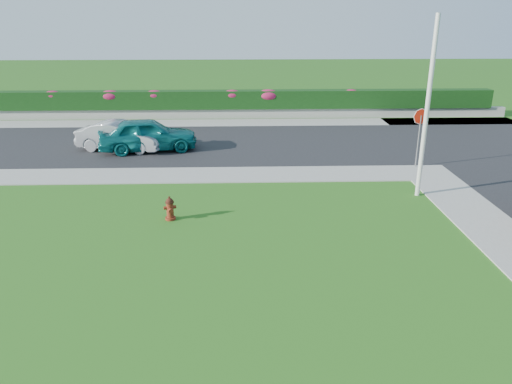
{
  "coord_description": "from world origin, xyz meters",
  "views": [
    {
      "loc": [
        -0.75,
        -10.46,
        6.37
      ],
      "look_at": [
        -0.26,
        4.49,
        0.9
      ],
      "focal_mm": 35.0,
      "sensor_mm": 36.0,
      "label": 1
    }
  ],
  "objects_px": {
    "sedan_teal": "(148,134)",
    "sedan_silver": "(121,136)",
    "stop_sign": "(420,124)",
    "utility_pole": "(427,110)",
    "fire_hydrant": "(170,209)"
  },
  "relations": [
    {
      "from": "sedan_teal",
      "to": "sedan_silver",
      "type": "bearing_deg",
      "value": 73.26
    },
    {
      "from": "fire_hydrant",
      "to": "sedan_silver",
      "type": "bearing_deg",
      "value": 94.42
    },
    {
      "from": "stop_sign",
      "to": "utility_pole",
      "type": "bearing_deg",
      "value": -94.48
    },
    {
      "from": "sedan_teal",
      "to": "utility_pole",
      "type": "distance_m",
      "value": 12.79
    },
    {
      "from": "utility_pole",
      "to": "sedan_teal",
      "type": "bearing_deg",
      "value": 149.35
    },
    {
      "from": "fire_hydrant",
      "to": "utility_pole",
      "type": "distance_m",
      "value": 9.36
    },
    {
      "from": "fire_hydrant",
      "to": "stop_sign",
      "type": "distance_m",
      "value": 11.31
    },
    {
      "from": "sedan_teal",
      "to": "stop_sign",
      "type": "bearing_deg",
      "value": -115.5
    },
    {
      "from": "sedan_silver",
      "to": "utility_pole",
      "type": "xyz_separation_m",
      "value": [
        12.13,
        -6.53,
        2.43
      ]
    },
    {
      "from": "sedan_teal",
      "to": "sedan_silver",
      "type": "relative_size",
      "value": 1.11
    },
    {
      "from": "sedan_teal",
      "to": "utility_pole",
      "type": "height_order",
      "value": "utility_pole"
    },
    {
      "from": "sedan_teal",
      "to": "sedan_silver",
      "type": "xyz_separation_m",
      "value": [
        -1.31,
        0.12,
        -0.1
      ]
    },
    {
      "from": "sedan_teal",
      "to": "sedan_silver",
      "type": "height_order",
      "value": "sedan_teal"
    },
    {
      "from": "sedan_silver",
      "to": "utility_pole",
      "type": "height_order",
      "value": "utility_pole"
    },
    {
      "from": "sedan_silver",
      "to": "stop_sign",
      "type": "distance_m",
      "value": 13.64
    }
  ]
}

